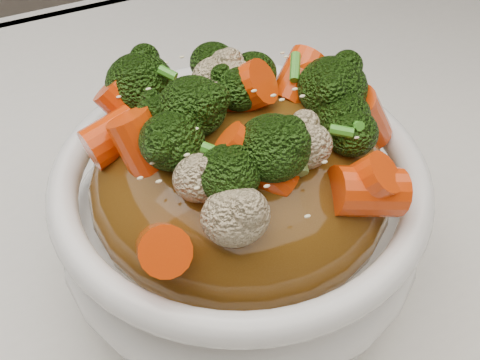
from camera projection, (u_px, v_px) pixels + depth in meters
name	position (u px, v px, depth m)	size (l,w,h in m)	color
tablecloth	(203.00, 300.00, 0.48)	(1.20, 0.80, 0.04)	white
bowl	(240.00, 218.00, 0.45)	(0.24, 0.24, 0.09)	white
sauce_base	(240.00, 184.00, 0.42)	(0.19, 0.19, 0.10)	#5B370F
carrots	(240.00, 97.00, 0.37)	(0.19, 0.19, 0.06)	#E43D07
broccoli	(240.00, 99.00, 0.37)	(0.19, 0.19, 0.05)	black
cauliflower	(240.00, 102.00, 0.38)	(0.19, 0.19, 0.04)	#CFBA8D
scallions	(240.00, 96.00, 0.37)	(0.14, 0.14, 0.02)	#3A9021
sesame_seeds	(240.00, 96.00, 0.37)	(0.17, 0.17, 0.01)	beige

